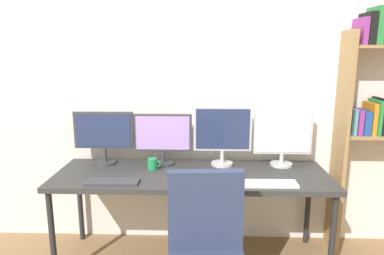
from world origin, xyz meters
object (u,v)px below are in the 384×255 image
(monitor_far_right, at_px, (283,136))
(monitor_center_left, at_px, (163,136))
(desk, at_px, (192,179))
(monitor_center_right, at_px, (223,133))
(keyboard_right, at_px, (270,184))
(keyboard_left, at_px, (112,182))
(computer_mouse, at_px, (188,181))
(coffee_mug, at_px, (153,164))
(bookshelf, at_px, (384,109))
(monitor_far_left, at_px, (104,134))

(monitor_far_right, bearing_deg, monitor_center_left, -180.00)
(desk, xyz_separation_m, monitor_center_left, (-0.24, 0.21, 0.29))
(monitor_center_right, height_order, keyboard_right, monitor_center_right)
(keyboard_left, height_order, keyboard_right, same)
(desk, distance_m, monitor_far_right, 0.82)
(monitor_center_left, xyz_separation_m, computer_mouse, (0.23, -0.42, -0.22))
(monitor_center_right, bearing_deg, coffee_mug, -166.67)
(desk, bearing_deg, keyboard_right, -22.33)
(computer_mouse, bearing_deg, monitor_center_left, 118.44)
(desk, bearing_deg, bookshelf, 8.55)
(keyboard_right, bearing_deg, keyboard_left, 180.00)
(coffee_mug, bearing_deg, computer_mouse, -44.08)
(desk, xyz_separation_m, monitor_center_right, (0.24, 0.21, 0.33))
(monitor_center_left, relative_size, keyboard_left, 1.26)
(desk, bearing_deg, keyboard_left, -157.67)
(desk, distance_m, monitor_center_left, 0.43)
(keyboard_left, bearing_deg, computer_mouse, 2.44)
(monitor_far_left, height_order, coffee_mug, monitor_far_left)
(bookshelf, xyz_separation_m, keyboard_right, (-0.97, -0.46, -0.46))
(keyboard_left, relative_size, computer_mouse, 3.94)
(computer_mouse, bearing_deg, coffee_mug, 135.92)
(keyboard_left, distance_m, keyboard_right, 1.12)
(monitor_far_left, bearing_deg, computer_mouse, -30.38)
(keyboard_right, bearing_deg, computer_mouse, 177.71)
(monitor_center_left, distance_m, keyboard_left, 0.59)
(bookshelf, bearing_deg, monitor_far_left, -179.56)
(keyboard_right, bearing_deg, monitor_center_right, 125.54)
(monitor_far_right, distance_m, coffee_mug, 1.07)
(monitor_center_right, bearing_deg, keyboard_left, -151.18)
(keyboard_left, relative_size, keyboard_right, 1.01)
(monitor_center_left, xyz_separation_m, monitor_center_right, (0.49, 0.00, 0.04))
(coffee_mug, bearing_deg, monitor_center_right, 13.33)
(desk, distance_m, coffee_mug, 0.34)
(monitor_center_right, xyz_separation_m, keyboard_right, (0.32, -0.44, -0.26))
(bookshelf, relative_size, monitor_center_left, 4.18)
(monitor_center_left, distance_m, computer_mouse, 0.53)
(bookshelf, height_order, monitor_far_right, bookshelf)
(desk, relative_size, keyboard_right, 5.63)
(desk, height_order, keyboard_left, keyboard_left)
(monitor_far_left, relative_size, monitor_far_right, 1.05)
(bookshelf, bearing_deg, desk, -171.45)
(computer_mouse, bearing_deg, monitor_center_right, 58.09)
(bookshelf, distance_m, monitor_center_right, 1.30)
(coffee_mug, bearing_deg, bookshelf, 4.64)
(monitor_center_right, distance_m, keyboard_right, 0.60)
(monitor_far_left, relative_size, keyboard_left, 1.30)
(monitor_far_right, height_order, computer_mouse, monitor_far_right)
(monitor_center_left, relative_size, keyboard_right, 1.27)
(desk, relative_size, monitor_far_right, 4.49)
(monitor_center_right, relative_size, coffee_mug, 4.61)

